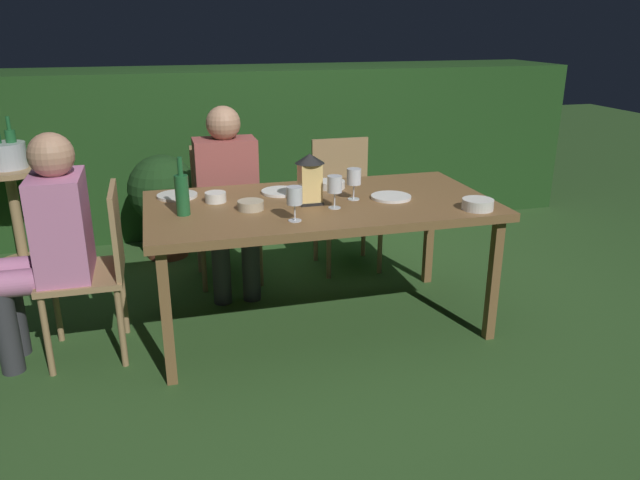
# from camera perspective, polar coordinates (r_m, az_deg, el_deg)

# --- Properties ---
(ground_plane) EXTENTS (16.00, 16.00, 0.00)m
(ground_plane) POSITION_cam_1_polar(r_m,az_deg,el_deg) (3.54, 0.00, -7.74)
(ground_plane) COLOR #2D5123
(dining_table) EXTENTS (1.82, 0.94, 0.72)m
(dining_table) POSITION_cam_1_polar(r_m,az_deg,el_deg) (3.29, 0.00, 2.71)
(dining_table) COLOR brown
(dining_table) RESTS_ON ground
(chair_side_right_a) EXTENTS (0.42, 0.40, 0.87)m
(chair_side_right_a) POSITION_cam_1_polar(r_m,az_deg,el_deg) (4.08, -8.77, 3.15)
(chair_side_right_a) COLOR #9E7A51
(chair_side_right_a) RESTS_ON ground
(person_in_rust) EXTENTS (0.38, 0.47, 1.15)m
(person_in_rust) POSITION_cam_1_polar(r_m,az_deg,el_deg) (3.85, -8.54, 4.52)
(person_in_rust) COLOR #9E4C47
(person_in_rust) RESTS_ON ground
(chair_side_right_b) EXTENTS (0.42, 0.40, 0.87)m
(chair_side_right_b) POSITION_cam_1_polar(r_m,az_deg,el_deg) (4.24, 2.28, 4.01)
(chair_side_right_b) COLOR #9E7A51
(chair_side_right_b) RESTS_ON ground
(chair_head_near) EXTENTS (0.40, 0.42, 0.87)m
(chair_head_near) POSITION_cam_1_polar(r_m,az_deg,el_deg) (3.26, -20.07, -2.14)
(chair_head_near) COLOR #9E7A51
(chair_head_near) RESTS_ON ground
(person_in_pink) EXTENTS (0.48, 0.38, 1.15)m
(person_in_pink) POSITION_cam_1_polar(r_m,az_deg,el_deg) (3.23, -23.82, 0.07)
(person_in_pink) COLOR #C675A3
(person_in_pink) RESTS_ON ground
(lantern_centerpiece) EXTENTS (0.15, 0.15, 0.27)m
(lantern_centerpiece) POSITION_cam_1_polar(r_m,az_deg,el_deg) (3.20, -0.95, 5.96)
(lantern_centerpiece) COLOR black
(lantern_centerpiece) RESTS_ON dining_table
(green_bottle_on_table) EXTENTS (0.07, 0.07, 0.29)m
(green_bottle_on_table) POSITION_cam_1_polar(r_m,az_deg,el_deg) (3.09, -12.66, 4.23)
(green_bottle_on_table) COLOR #1E5B2D
(green_bottle_on_table) RESTS_ON dining_table
(wine_glass_a) EXTENTS (0.08, 0.08, 0.17)m
(wine_glass_a) POSITION_cam_1_polar(r_m,az_deg,el_deg) (2.92, -2.38, 3.97)
(wine_glass_a) COLOR silver
(wine_glass_a) RESTS_ON dining_table
(wine_glass_b) EXTENTS (0.08, 0.08, 0.17)m
(wine_glass_b) POSITION_cam_1_polar(r_m,az_deg,el_deg) (3.29, 3.17, 5.74)
(wine_glass_b) COLOR silver
(wine_glass_b) RESTS_ON dining_table
(wine_glass_c) EXTENTS (0.08, 0.08, 0.17)m
(wine_glass_c) POSITION_cam_1_polar(r_m,az_deg,el_deg) (3.13, 1.37, 5.04)
(wine_glass_c) COLOR silver
(wine_glass_c) RESTS_ON dining_table
(plate_a) EXTENTS (0.22, 0.22, 0.01)m
(plate_a) POSITION_cam_1_polar(r_m,az_deg,el_deg) (3.35, 6.60, 3.99)
(plate_a) COLOR white
(plate_a) RESTS_ON dining_table
(plate_b) EXTENTS (0.21, 0.21, 0.01)m
(plate_b) POSITION_cam_1_polar(r_m,az_deg,el_deg) (3.45, -3.68, 4.50)
(plate_b) COLOR white
(plate_b) RESTS_ON dining_table
(plate_c) EXTENTS (0.22, 0.22, 0.01)m
(plate_c) POSITION_cam_1_polar(r_m,az_deg,el_deg) (3.45, -13.10, 4.03)
(plate_c) COLOR silver
(plate_c) RESTS_ON dining_table
(bowl_olives) EXTENTS (0.16, 0.16, 0.04)m
(bowl_olives) POSITION_cam_1_polar(r_m,az_deg,el_deg) (3.54, 1.03, 5.20)
(bowl_olives) COLOR silver
(bowl_olives) RESTS_ON dining_table
(bowl_bread) EXTENTS (0.13, 0.13, 0.05)m
(bowl_bread) POSITION_cam_1_polar(r_m,az_deg,el_deg) (3.14, -6.45, 3.26)
(bowl_bread) COLOR #BCAD8E
(bowl_bread) RESTS_ON dining_table
(bowl_salad) EXTENTS (0.11, 0.11, 0.05)m
(bowl_salad) POSITION_cam_1_polar(r_m,az_deg,el_deg) (3.31, -9.66, 3.98)
(bowl_salad) COLOR silver
(bowl_salad) RESTS_ON dining_table
(bowl_dip) EXTENTS (0.16, 0.16, 0.05)m
(bowl_dip) POSITION_cam_1_polar(r_m,az_deg,el_deg) (3.23, 14.42, 3.26)
(bowl_dip) COLOR silver
(bowl_dip) RESTS_ON dining_table
(side_table) EXTENTS (0.48, 0.48, 0.69)m
(side_table) POSITION_cam_1_polar(r_m,az_deg,el_deg) (4.72, -26.50, 3.17)
(side_table) COLOR #9E7A51
(side_table) RESTS_ON ground
(ice_bucket) EXTENTS (0.26, 0.26, 0.34)m
(ice_bucket) POSITION_cam_1_polar(r_m,az_deg,el_deg) (4.65, -27.13, 7.18)
(ice_bucket) COLOR #B2B7BF
(ice_bucket) RESTS_ON side_table
(hedge_backdrop) EXTENTS (5.33, 0.84, 1.27)m
(hedge_backdrop) POSITION_cam_1_polar(r_m,az_deg,el_deg) (5.30, -6.07, 8.75)
(hedge_backdrop) COLOR #1E4219
(hedge_backdrop) RESTS_ON ground
(potted_plant_by_hedge) EXTENTS (0.48, 0.48, 0.75)m
(potted_plant_by_hedge) POSITION_cam_1_polar(r_m,az_deg,el_deg) (4.53, -14.32, 3.82)
(potted_plant_by_hedge) COLOR brown
(potted_plant_by_hedge) RESTS_ON ground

